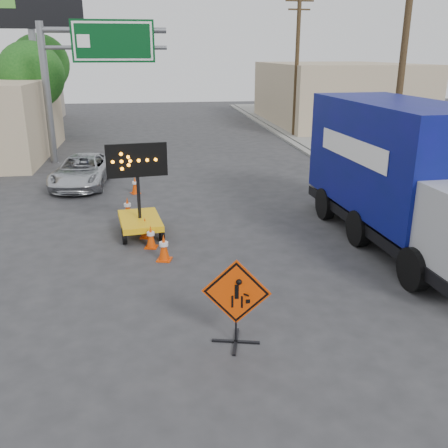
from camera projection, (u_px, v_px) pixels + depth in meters
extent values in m
plane|color=#2D2D30|center=(238.00, 338.00, 9.92)|extent=(100.00, 100.00, 0.00)
cube|color=gray|center=(328.00, 165.00, 24.93)|extent=(0.40, 60.00, 0.12)
cube|color=gray|center=(371.00, 163.00, 25.24)|extent=(4.00, 60.00, 0.15)
cube|color=tan|center=(335.00, 94.00, 39.03)|extent=(10.00, 14.00, 4.60)
cylinder|color=slate|center=(47.00, 94.00, 24.75)|extent=(0.36, 0.36, 6.80)
cylinder|color=slate|center=(104.00, 30.00, 24.18)|extent=(6.00, 0.28, 0.28)
cylinder|color=slate|center=(105.00, 48.00, 24.44)|extent=(6.00, 0.20, 0.20)
cube|color=#043915|center=(113.00, 41.00, 24.29)|extent=(4.00, 0.10, 2.00)
cube|color=silver|center=(113.00, 41.00, 24.22)|extent=(3.80, 0.01, 1.80)
cylinder|color=slate|center=(36.00, 67.00, 31.59)|extent=(0.44, 0.44, 9.00)
cube|color=silver|center=(31.00, 2.00, 30.24)|extent=(6.00, 0.25, 3.00)
cube|color=black|center=(30.00, 1.00, 30.10)|extent=(6.10, 0.04, 3.10)
cylinder|color=#42321C|center=(401.00, 77.00, 18.91)|extent=(0.26, 0.26, 9.00)
cylinder|color=#42321C|center=(297.00, 67.00, 32.01)|extent=(0.26, 0.26, 9.00)
cube|color=#42321C|center=(300.00, 1.00, 30.73)|extent=(1.80, 0.10, 0.10)
cube|color=#42321C|center=(299.00, 9.00, 30.90)|extent=(1.40, 0.10, 0.10)
cylinder|color=#42321C|center=(37.00, 121.00, 28.86)|extent=(0.28, 0.28, 3.25)
sphere|color=#154B15|center=(31.00, 75.00, 28.02)|extent=(3.71, 3.71, 3.71)
cylinder|color=#42321C|center=(45.00, 105.00, 36.14)|extent=(0.28, 0.28, 3.58)
sphere|color=#154B15|center=(40.00, 64.00, 35.23)|extent=(4.10, 4.10, 4.10)
cube|color=black|center=(236.00, 342.00, 9.76)|extent=(0.93, 0.29, 0.04)
cube|color=black|center=(236.00, 342.00, 9.76)|extent=(0.29, 0.93, 0.04)
cylinder|color=black|center=(236.00, 326.00, 9.65)|extent=(0.04, 0.04, 0.73)
cube|color=#D73C04|center=(236.00, 292.00, 9.41)|extent=(1.29, 0.35, 1.33)
cube|color=black|center=(236.00, 292.00, 9.41)|extent=(1.20, 0.30, 1.24)
cube|color=#F5B50D|center=(140.00, 221.00, 15.43)|extent=(1.44, 2.14, 0.18)
cylinder|color=black|center=(138.00, 184.00, 15.05)|extent=(0.10, 0.10, 2.21)
cube|color=black|center=(137.00, 160.00, 14.81)|extent=(1.81, 0.32, 1.00)
imported|color=silver|center=(82.00, 171.00, 21.10)|extent=(2.55, 4.78, 1.28)
cube|color=black|center=(401.00, 224.00, 14.53)|extent=(2.93, 8.57, 0.32)
cube|color=#061050|center=(394.00, 156.00, 14.72)|extent=(2.95, 6.67, 3.17)
cube|color=#D73C04|center=(164.00, 259.00, 13.64)|extent=(0.47, 0.47, 0.03)
cone|color=#D73C04|center=(164.00, 247.00, 13.52)|extent=(0.29, 0.29, 0.71)
cylinder|color=silver|center=(164.00, 244.00, 13.49)|extent=(0.24, 0.24, 0.10)
cube|color=#D73C04|center=(151.00, 247.00, 14.52)|extent=(0.42, 0.42, 0.03)
cone|color=#D73C04|center=(151.00, 236.00, 14.41)|extent=(0.27, 0.27, 0.65)
cylinder|color=silver|center=(151.00, 234.00, 14.38)|extent=(0.22, 0.22, 0.10)
cube|color=#D73C04|center=(146.00, 237.00, 15.30)|extent=(0.38, 0.38, 0.03)
cone|color=#D73C04|center=(145.00, 227.00, 15.20)|extent=(0.25, 0.25, 0.62)
cylinder|color=silver|center=(145.00, 225.00, 15.17)|extent=(0.21, 0.21, 0.09)
cube|color=#D73C04|center=(128.00, 217.00, 17.13)|extent=(0.42, 0.42, 0.03)
cone|color=#D73C04|center=(128.00, 207.00, 17.01)|extent=(0.29, 0.29, 0.70)
cylinder|color=silver|center=(127.00, 205.00, 16.98)|extent=(0.24, 0.24, 0.10)
cube|color=#D73C04|center=(136.00, 193.00, 20.09)|extent=(0.45, 0.45, 0.03)
cone|color=#D73C04|center=(135.00, 185.00, 19.98)|extent=(0.27, 0.27, 0.66)
cylinder|color=silver|center=(135.00, 183.00, 19.95)|extent=(0.22, 0.22, 0.10)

